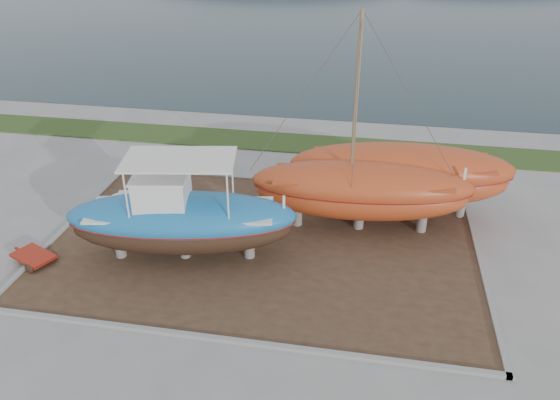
% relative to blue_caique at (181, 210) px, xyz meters
% --- Properties ---
extents(ground, '(140.00, 140.00, 0.00)m').
position_rel_blue_caique_xyz_m(ground, '(2.99, -2.47, -2.29)').
color(ground, gray).
rests_on(ground, ground).
extents(dirt_patch, '(18.00, 12.00, 0.06)m').
position_rel_blue_caique_xyz_m(dirt_patch, '(2.99, 1.53, -2.26)').
color(dirt_patch, '#422D1E').
rests_on(dirt_patch, ground).
extents(curb_frame, '(18.60, 12.60, 0.15)m').
position_rel_blue_caique_xyz_m(curb_frame, '(2.99, 1.53, -2.22)').
color(curb_frame, gray).
rests_on(curb_frame, ground).
extents(grass_strip, '(44.00, 3.00, 0.08)m').
position_rel_blue_caique_xyz_m(grass_strip, '(2.99, 13.03, -2.25)').
color(grass_strip, '#284219').
rests_on(grass_strip, ground).
extents(sea, '(260.00, 100.00, 0.04)m').
position_rel_blue_caique_xyz_m(sea, '(2.99, 67.53, -2.29)').
color(sea, '#192E32').
rests_on(sea, ground).
extents(blue_caique, '(9.66, 4.45, 4.47)m').
position_rel_blue_caique_xyz_m(blue_caique, '(0.00, 0.00, 0.00)').
color(blue_caique, '#1C70B2').
rests_on(blue_caique, dirt_patch).
extents(white_dinghy, '(4.22, 2.42, 1.19)m').
position_rel_blue_caique_xyz_m(white_dinghy, '(-2.68, 3.14, -1.64)').
color(white_dinghy, white).
rests_on(white_dinghy, dirt_patch).
extents(orange_sailboat, '(9.88, 3.60, 9.51)m').
position_rel_blue_caique_xyz_m(orange_sailboat, '(7.00, 3.60, 2.52)').
color(orange_sailboat, '#AA3D1A').
rests_on(orange_sailboat, dirt_patch).
extents(orange_bare_hull, '(10.41, 3.84, 3.34)m').
position_rel_blue_caique_xyz_m(orange_bare_hull, '(8.70, 5.31, -0.56)').
color(orange_bare_hull, '#AA3D1A').
rests_on(orange_bare_hull, dirt_patch).
extents(red_trailer, '(2.90, 2.24, 0.37)m').
position_rel_blue_caique_xyz_m(red_trailer, '(-6.03, -1.44, -2.11)').
color(red_trailer, '#A42312').
rests_on(red_trailer, ground).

